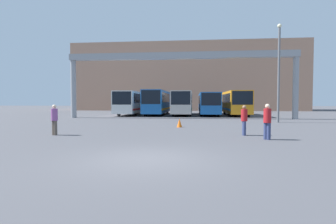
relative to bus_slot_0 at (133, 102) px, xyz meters
name	(u,v)px	position (x,y,z in m)	size (l,w,h in m)	color
ground_plane	(145,159)	(7.07, -28.21, -1.83)	(200.00, 200.00, 0.00)	#47474C
building_backdrop	(187,78)	(7.07, 21.30, 5.09)	(47.66, 12.00, 13.85)	tan
overhead_gantry	(180,64)	(7.07, -7.74, 4.14)	(25.03, 0.80, 7.23)	gray
bus_slot_0	(133,102)	(0.00, 0.00, 0.00)	(2.59, 11.97, 3.18)	silver
bus_slot_1	(157,101)	(3.54, -0.40, 0.08)	(2.53, 11.17, 3.32)	#1959A5
bus_slot_2	(183,102)	(7.07, -0.48, -0.01)	(2.51, 11.02, 3.17)	beige
bus_slot_3	(208,103)	(10.61, 0.25, -0.11)	(2.51, 12.46, 2.97)	#1959A5
bus_slot_4	(236,102)	(14.15, -0.97, -0.01)	(2.59, 10.02, 3.17)	orange
pedestrian_near_right	(54,119)	(0.90, -22.73, -0.93)	(0.35, 0.35, 1.70)	brown
pedestrian_mid_left	(267,121)	(12.24, -23.33, -0.90)	(0.37, 0.37, 1.76)	navy
pedestrian_near_center	(244,119)	(11.41, -21.79, -0.94)	(0.35, 0.35, 1.67)	navy
traffic_cone	(179,123)	(7.59, -17.58, -1.51)	(0.38, 0.38, 0.64)	orange
lamp_post	(279,69)	(16.09, -12.45, 2.88)	(0.36, 0.36, 8.69)	#595B60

